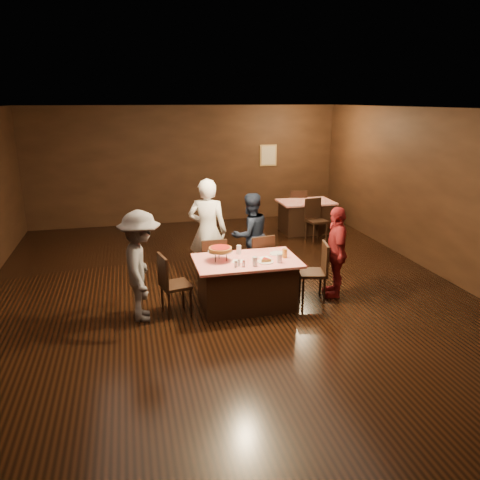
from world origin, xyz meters
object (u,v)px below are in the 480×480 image
diner_white_jacket (208,231)px  diner_navy_hoodie (250,235)px  plate_empty (278,254)px  glass_back (239,250)px  main_table (246,283)px  chair_far_right (258,260)px  diner_grey_knit (141,266)px  glass_amber (285,253)px  chair_back_near (317,220)px  chair_end_right (313,272)px  pizza_stand (220,249)px  chair_back_far (297,208)px  glass_front_left (255,261)px  glass_front_right (280,258)px  chair_far_left (213,264)px  chair_end_left (176,284)px  diner_red_shirt (336,252)px  back_table (305,217)px

diner_white_jacket → diner_navy_hoodie: bearing=-153.0°
plate_empty → glass_back: glass_back is taller
main_table → chair_far_right: chair_far_right is taller
diner_navy_hoodie → diner_grey_knit: diner_grey_knit is taller
glass_amber → chair_back_near: bearing=59.6°
chair_end_right → plate_empty: 0.65m
pizza_stand → chair_back_far: bearing=56.8°
glass_back → diner_navy_hoodie: bearing=65.5°
chair_far_right → glass_front_left: chair_far_right is taller
glass_front_left → chair_far_right: bearing=71.6°
glass_front_left → glass_front_right: size_ratio=1.00×
chair_far_left → chair_back_near: bearing=-141.3°
chair_back_near → pizza_stand: (-2.87, -3.08, 0.48)m
chair_end_right → glass_front_right: size_ratio=6.79×
main_table → chair_back_near: bearing=51.8°
chair_far_left → chair_back_near: same height
glass_front_left → diner_navy_hoodie: bearing=77.6°
main_table → glass_front_left: 0.55m
chair_far_right → plate_empty: chair_far_right is taller
chair_end_right → glass_amber: size_ratio=6.79×
chair_end_left → plate_empty: (1.65, 0.15, 0.30)m
main_table → plate_empty: bearing=15.3°
chair_far_left → glass_back: 0.68m
chair_back_far → plate_empty: 4.70m
chair_far_right → pizza_stand: bearing=30.5°
diner_red_shirt → glass_front_left: 1.53m
diner_red_shirt → plate_empty: 0.98m
plate_empty → glass_amber: 0.22m
chair_far_left → chair_end_left: size_ratio=1.00×
chair_far_right → chair_back_far: (2.07, 3.68, 0.00)m
chair_end_left → pizza_stand: bearing=-98.8°
chair_back_near → glass_amber: size_ratio=6.79×
diner_white_jacket → glass_back: 0.96m
back_table → chair_end_left: size_ratio=1.37×
chair_end_right → glass_back: size_ratio=6.79×
plate_empty → glass_front_right: bearing=-104.0°
back_table → chair_back_near: 0.71m
chair_far_right → diner_white_jacket: 1.02m
diner_red_shirt → glass_front_right: diner_red_shirt is taller
back_table → diner_grey_knit: size_ratio=0.79×
diner_white_jacket → diner_navy_hoodie: 0.82m
glass_amber → chair_far_right: bearing=104.0°
glass_amber → main_table: bearing=175.2°
chair_back_near → glass_front_right: bearing=-130.0°
glass_amber → plate_empty: bearing=104.0°
chair_end_left → glass_front_left: chair_end_left is taller
diner_navy_hoodie → diner_red_shirt: (1.13, -1.20, -0.02)m
chair_back_near → chair_far_right: bearing=-140.1°
glass_back → diner_grey_knit: bearing=-166.8°
chair_back_far → glass_amber: (-1.87, -4.48, 0.37)m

